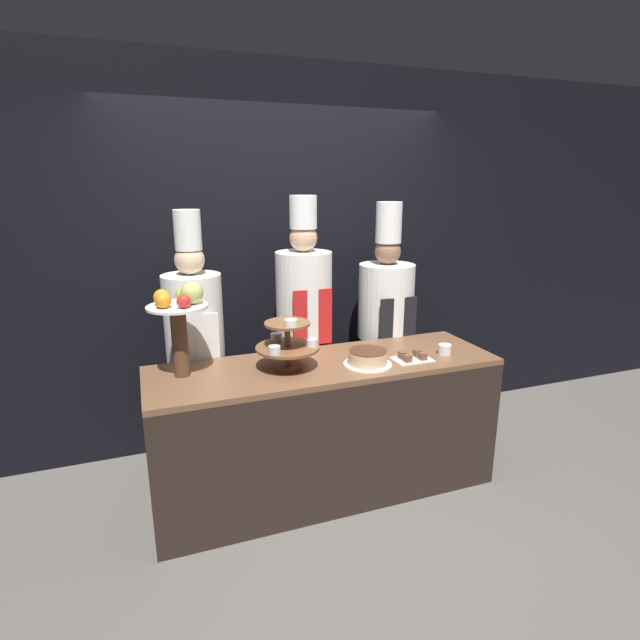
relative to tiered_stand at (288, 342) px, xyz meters
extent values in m
plane|color=#5B5651|center=(0.25, -0.32, -1.05)|extent=(14.00, 14.00, 0.00)
cube|color=black|center=(0.25, 0.92, 0.35)|extent=(10.00, 0.06, 2.80)
cube|color=black|center=(0.25, 0.01, -0.62)|extent=(2.17, 0.66, 0.85)
cube|color=brown|center=(0.25, 0.01, -0.18)|extent=(2.17, 0.66, 0.03)
cylinder|color=brown|center=(0.00, 0.00, -0.16)|extent=(0.17, 0.17, 0.02)
cylinder|color=brown|center=(0.00, 0.00, -0.02)|extent=(0.04, 0.04, 0.29)
cylinder|color=brown|center=(0.00, 0.00, -0.03)|extent=(0.38, 0.38, 0.02)
cylinder|color=brown|center=(0.00, 0.00, 0.12)|extent=(0.27, 0.27, 0.02)
cylinder|color=silver|center=(-0.11, -0.09, 0.00)|extent=(0.07, 0.07, 0.04)
cylinder|color=beige|center=(-0.11, -0.09, -0.01)|extent=(0.06, 0.06, 0.03)
cylinder|color=silver|center=(0.14, -0.04, 0.00)|extent=(0.07, 0.07, 0.04)
cylinder|color=green|center=(0.14, -0.04, -0.01)|extent=(0.06, 0.06, 0.03)
cylinder|color=silver|center=(-0.03, 0.14, 0.00)|extent=(0.07, 0.07, 0.04)
cylinder|color=red|center=(-0.03, 0.14, -0.01)|extent=(0.06, 0.06, 0.03)
cylinder|color=white|center=(0.00, -0.09, 0.14)|extent=(0.07, 0.07, 0.04)
cylinder|color=brown|center=(-0.61, 0.10, 0.04)|extent=(0.09, 0.09, 0.40)
cylinder|color=white|center=(-0.61, 0.10, 0.25)|extent=(0.34, 0.34, 0.01)
sphere|color=#ADC160|center=(-0.52, 0.10, 0.32)|extent=(0.13, 0.13, 0.13)
sphere|color=#84B742|center=(-0.57, 0.17, 0.30)|extent=(0.08, 0.08, 0.08)
sphere|color=orange|center=(-0.69, 0.13, 0.30)|extent=(0.09, 0.09, 0.09)
sphere|color=orange|center=(-0.68, 0.06, 0.30)|extent=(0.09, 0.09, 0.09)
sphere|color=red|center=(-0.58, 0.02, 0.29)|extent=(0.08, 0.08, 0.08)
cylinder|color=white|center=(0.47, -0.11, -0.16)|extent=(0.30, 0.30, 0.01)
cylinder|color=#E0BC89|center=(0.47, -0.11, -0.12)|extent=(0.24, 0.24, 0.08)
cylinder|color=#472819|center=(0.47, -0.11, -0.07)|extent=(0.23, 0.23, 0.01)
cylinder|color=white|center=(1.03, -0.10, -0.13)|extent=(0.08, 0.08, 0.06)
cube|color=white|center=(0.78, -0.13, -0.16)|extent=(0.24, 0.17, 0.01)
cube|color=brown|center=(0.72, -0.16, -0.14)|extent=(0.04, 0.04, 0.04)
cube|color=brown|center=(0.83, -0.16, -0.14)|extent=(0.04, 0.04, 0.04)
cube|color=brown|center=(0.72, -0.10, -0.14)|extent=(0.04, 0.04, 0.04)
cube|color=brown|center=(0.83, -0.10, -0.14)|extent=(0.04, 0.04, 0.04)
cube|color=#28282D|center=(-0.48, 0.53, -0.64)|extent=(0.29, 0.16, 0.82)
cylinder|color=white|center=(-0.48, 0.53, 0.06)|extent=(0.38, 0.38, 0.57)
cube|color=white|center=(-0.48, 0.35, -0.05)|extent=(0.27, 0.01, 0.37)
sphere|color=#DBB28E|center=(-0.48, 0.53, 0.44)|extent=(0.19, 0.19, 0.19)
cylinder|color=white|center=(-0.48, 0.53, 0.63)|extent=(0.17, 0.17, 0.25)
cube|color=#28282D|center=(0.28, 0.53, -0.59)|extent=(0.29, 0.16, 0.91)
cylinder|color=white|center=(0.28, 0.53, 0.16)|extent=(0.39, 0.39, 0.60)
cube|color=red|center=(0.28, 0.35, 0.04)|extent=(0.27, 0.01, 0.38)
sphere|color=tan|center=(0.28, 0.53, 0.55)|extent=(0.19, 0.19, 0.19)
cylinder|color=white|center=(0.28, 0.53, 0.73)|extent=(0.18, 0.18, 0.22)
cube|color=black|center=(0.93, 0.53, -0.63)|extent=(0.31, 0.17, 0.83)
cylinder|color=white|center=(0.93, 0.53, 0.06)|extent=(0.41, 0.41, 0.55)
cube|color=black|center=(0.93, 0.33, -0.05)|extent=(0.29, 0.01, 0.35)
sphere|color=#846047|center=(0.93, 0.53, 0.43)|extent=(0.19, 0.19, 0.19)
cylinder|color=white|center=(0.93, 0.53, 0.64)|extent=(0.19, 0.19, 0.29)
camera|label=1|loc=(-0.79, -2.71, 0.92)|focal=28.00mm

